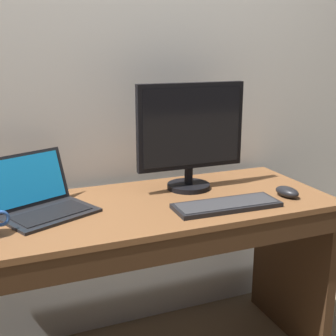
# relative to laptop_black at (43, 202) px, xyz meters

# --- Properties ---
(desk) EXTENTS (1.55, 0.62, 0.78)m
(desk) POSITION_rel_laptop_black_xyz_m (0.40, -0.07, -0.30)
(desk) COLOR brown
(desk) RESTS_ON ground
(laptop_black) EXTENTS (0.41, 0.39, 0.21)m
(laptop_black) POSITION_rel_laptop_black_xyz_m (0.00, 0.00, 0.00)
(laptop_black) COLOR black
(laptop_black) RESTS_ON desk
(external_monitor) EXTENTS (0.49, 0.19, 0.47)m
(external_monitor) POSITION_rel_laptop_black_xyz_m (0.64, 0.05, 0.21)
(external_monitor) COLOR black
(external_monitor) RESTS_ON desk
(wired_keyboard) EXTENTS (0.43, 0.16, 0.02)m
(wired_keyboard) POSITION_rel_laptop_black_xyz_m (0.68, -0.22, -0.03)
(wired_keyboard) COLOR black
(wired_keyboard) RESTS_ON desk
(computer_mouse) EXTENTS (0.09, 0.13, 0.04)m
(computer_mouse) POSITION_rel_laptop_black_xyz_m (0.98, -0.20, -0.02)
(computer_mouse) COLOR black
(computer_mouse) RESTS_ON desk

